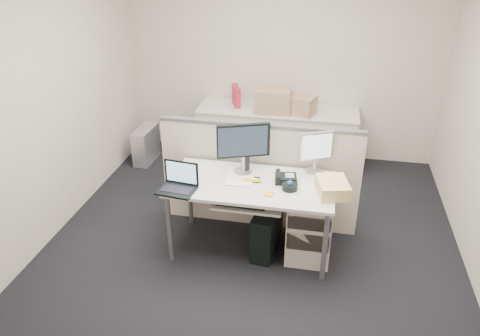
% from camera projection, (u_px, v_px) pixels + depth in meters
% --- Properties ---
extents(floor, '(4.00, 4.50, 0.01)m').
position_uv_depth(floor, '(251.00, 248.00, 4.58)').
color(floor, black).
rests_on(floor, ground).
extents(wall_back, '(4.00, 0.02, 2.70)m').
position_uv_depth(wall_back, '(283.00, 55.00, 5.92)').
color(wall_back, beige).
rests_on(wall_back, ground).
extents(wall_front, '(4.00, 0.02, 2.70)m').
position_uv_depth(wall_front, '(163.00, 308.00, 2.00)').
color(wall_front, beige).
rests_on(wall_front, ground).
extents(wall_left, '(0.02, 4.50, 2.70)m').
position_uv_depth(wall_left, '(39.00, 103.00, 4.30)').
color(wall_left, beige).
rests_on(wall_left, ground).
extents(desk, '(1.50, 0.75, 0.73)m').
position_uv_depth(desk, '(252.00, 189.00, 4.27)').
color(desk, silver).
rests_on(desk, floor).
extents(keyboard_tray, '(0.62, 0.32, 0.02)m').
position_uv_depth(keyboard_tray, '(248.00, 203.00, 4.14)').
color(keyboard_tray, silver).
rests_on(keyboard_tray, desk).
extents(drawer_pedestal, '(0.40, 0.55, 0.65)m').
position_uv_depth(drawer_pedestal, '(310.00, 223.00, 4.38)').
color(drawer_pedestal, '#BBB09E').
rests_on(drawer_pedestal, floor).
extents(cubicle_partition, '(2.00, 0.06, 1.10)m').
position_uv_depth(cubicle_partition, '(259.00, 177.00, 4.71)').
color(cubicle_partition, '#B2A48F').
rests_on(cubicle_partition, floor).
extents(back_counter, '(2.00, 0.60, 0.72)m').
position_uv_depth(back_counter, '(277.00, 137.00, 6.09)').
color(back_counter, '#BBB09E').
rests_on(back_counter, floor).
extents(monitor_main, '(0.53, 0.35, 0.49)m').
position_uv_depth(monitor_main, '(243.00, 149.00, 4.31)').
color(monitor_main, black).
rests_on(monitor_main, desk).
extents(monitor_small, '(0.37, 0.29, 0.40)m').
position_uv_depth(monitor_small, '(315.00, 153.00, 4.34)').
color(monitor_small, '#B7B7BC').
rests_on(monitor_small, desk).
extents(laptop, '(0.35, 0.28, 0.24)m').
position_uv_depth(laptop, '(176.00, 179.00, 4.05)').
color(laptop, black).
rests_on(laptop, desk).
extents(trackball, '(0.16, 0.16, 0.05)m').
position_uv_depth(trackball, '(290.00, 187.00, 4.13)').
color(trackball, black).
rests_on(trackball, desk).
extents(desk_phone, '(0.21, 0.18, 0.06)m').
position_uv_depth(desk_phone, '(286.00, 179.00, 4.25)').
color(desk_phone, black).
rests_on(desk_phone, desk).
extents(paper_stack, '(0.25, 0.31, 0.01)m').
position_uv_depth(paper_stack, '(240.00, 178.00, 4.31)').
color(paper_stack, white).
rests_on(paper_stack, desk).
extents(sticky_pad, '(0.09, 0.09, 0.01)m').
position_uv_depth(sticky_pad, '(269.00, 194.00, 4.05)').
color(sticky_pad, gold).
rests_on(sticky_pad, desk).
extents(travel_mug, '(0.10, 0.10, 0.17)m').
position_uv_depth(travel_mug, '(245.00, 163.00, 4.41)').
color(travel_mug, black).
rests_on(travel_mug, desk).
extents(banana, '(0.19, 0.05, 0.04)m').
position_uv_depth(banana, '(252.00, 180.00, 4.25)').
color(banana, yellow).
rests_on(banana, desk).
extents(cellphone, '(0.06, 0.10, 0.01)m').
position_uv_depth(cellphone, '(256.00, 180.00, 4.28)').
color(cellphone, black).
rests_on(cellphone, desk).
extents(manila_folders, '(0.32, 0.37, 0.12)m').
position_uv_depth(manila_folders, '(333.00, 187.00, 4.05)').
color(manila_folders, '#EBDC7D').
rests_on(manila_folders, desk).
extents(keyboard, '(0.43, 0.16, 0.02)m').
position_uv_depth(keyboard, '(242.00, 203.00, 4.10)').
color(keyboard, black).
rests_on(keyboard, keyboard_tray).
extents(pc_tower_desk, '(0.25, 0.51, 0.46)m').
position_uv_depth(pc_tower_desk, '(267.00, 231.00, 4.44)').
color(pc_tower_desk, black).
rests_on(pc_tower_desk, floor).
extents(pc_tower_spare_dark, '(0.31, 0.45, 0.39)m').
position_uv_depth(pc_tower_spare_dark, '(174.00, 136.00, 6.51)').
color(pc_tower_spare_dark, black).
rests_on(pc_tower_spare_dark, floor).
extents(pc_tower_spare_silver, '(0.21, 0.50, 0.46)m').
position_uv_depth(pc_tower_spare_silver, '(146.00, 145.00, 6.19)').
color(pc_tower_spare_silver, '#B7B7BC').
rests_on(pc_tower_spare_silver, floor).
extents(cardboard_box_left, '(0.44, 0.33, 0.32)m').
position_uv_depth(cardboard_box_left, '(273.00, 101.00, 5.76)').
color(cardboard_box_left, tan).
rests_on(cardboard_box_left, back_counter).
extents(cardboard_box_right, '(0.41, 0.36, 0.25)m').
position_uv_depth(cardboard_box_right, '(300.00, 106.00, 5.72)').
color(cardboard_box_right, tan).
rests_on(cardboard_box_right, back_counter).
extents(red_binder, '(0.17, 0.30, 0.27)m').
position_uv_depth(red_binder, '(236.00, 96.00, 6.00)').
color(red_binder, '#AA1D2D').
rests_on(red_binder, back_counter).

